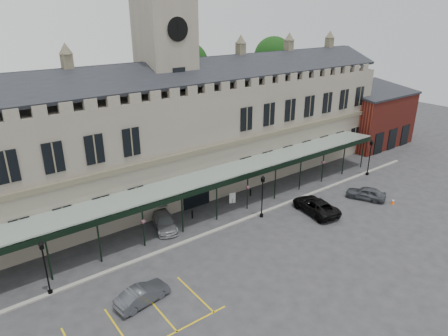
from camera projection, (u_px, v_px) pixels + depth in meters
ground at (265, 252)px, 34.97m from camera, size 140.00×140.00×0.00m
station_building at (170, 138)px, 44.38m from camera, size 60.00×10.36×17.30m
clock_tower at (167, 77)px, 41.99m from camera, size 5.60×5.60×24.80m
canopy at (215, 197)px, 39.62m from camera, size 50.00×4.10×4.30m
brick_annex at (371, 117)px, 62.09m from camera, size 12.40×8.36×9.23m
kerb at (227, 226)px, 39.03m from camera, size 60.00×0.40×0.12m
parking_markings at (122, 335)px, 26.02m from camera, size 16.00×6.00×0.01m
tree_behind_mid at (186, 65)px, 53.25m from camera, size 6.00×6.00×16.00m
tree_behind_right at (273, 57)px, 62.21m from camera, size 6.00×6.00×16.00m
lamp_post_left at (45, 263)px, 28.75m from camera, size 0.44×0.44×4.65m
lamp_post_mid at (262, 192)px, 39.87m from camera, size 0.44×0.44×4.62m
lamp_post_right at (370, 154)px, 50.21m from camera, size 0.45×0.45×4.77m
traffic_cone at (393, 201)px, 43.46m from camera, size 0.39×0.39×0.62m
sign_board at (232, 198)px, 43.56m from camera, size 0.68×0.28×1.21m
bollard_left at (192, 215)px, 40.41m from camera, size 0.15×0.15×0.86m
bollard_right at (250, 192)px, 45.32m from camera, size 0.15×0.15×0.83m
car_left_b at (142, 295)px, 28.66m from camera, size 4.28×2.04×1.35m
car_taxi at (164, 222)px, 38.57m from camera, size 3.18×4.98×1.34m
car_van at (316, 206)px, 41.46m from camera, size 3.35×5.85×1.54m
car_right_a at (366, 193)px, 44.45m from camera, size 3.33×4.55×1.44m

